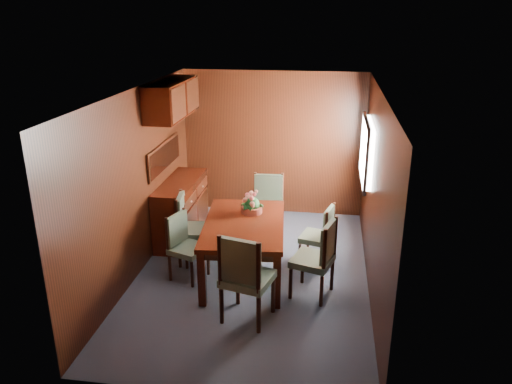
% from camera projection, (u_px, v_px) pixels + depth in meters
% --- Properties ---
extents(ground, '(4.50, 4.50, 0.00)m').
position_uv_depth(ground, '(253.00, 274.00, 6.63)').
color(ground, '#3A3F4F').
rests_on(ground, ground).
extents(room_shell, '(3.06, 4.52, 2.41)m').
position_uv_depth(room_shell, '(248.00, 149.00, 6.39)').
color(room_shell, black).
rests_on(room_shell, ground).
extents(sideboard, '(0.48, 1.40, 0.90)m').
position_uv_depth(sideboard, '(182.00, 209.00, 7.58)').
color(sideboard, '#330E06').
rests_on(sideboard, ground).
extents(dining_table, '(1.15, 1.70, 0.76)m').
position_uv_depth(dining_table, '(244.00, 230.00, 6.39)').
color(dining_table, '#330E06').
rests_on(dining_table, ground).
extents(chair_left_near, '(0.52, 0.53, 0.88)m').
position_uv_depth(chair_left_near, '(184.00, 242.00, 6.41)').
color(chair_left_near, black).
rests_on(chair_left_near, ground).
extents(chair_left_far, '(0.50, 0.52, 0.98)m').
position_uv_depth(chair_left_far, '(189.00, 224.00, 6.81)').
color(chair_left_far, black).
rests_on(chair_left_far, ground).
extents(chair_right_near, '(0.57, 0.58, 1.00)m').
position_uv_depth(chair_right_near, '(319.00, 255.00, 5.95)').
color(chair_right_near, black).
rests_on(chair_right_near, ground).
extents(chair_right_far, '(0.49, 0.50, 0.87)m').
position_uv_depth(chair_right_far, '(321.00, 233.00, 6.71)').
color(chair_right_far, black).
rests_on(chair_right_far, ground).
extents(chair_head, '(0.62, 0.61, 1.09)m').
position_uv_depth(chair_head, '(244.00, 274.00, 5.42)').
color(chair_head, black).
rests_on(chair_head, ground).
extents(chair_foot, '(0.50, 0.48, 0.99)m').
position_uv_depth(chair_foot, '(268.00, 203.00, 7.55)').
color(chair_foot, black).
rests_on(chair_foot, ground).
extents(flower_centerpiece, '(0.30, 0.30, 0.30)m').
position_uv_depth(flower_centerpiece, '(252.00, 202.00, 6.62)').
color(flower_centerpiece, '#AC4A34').
rests_on(flower_centerpiece, dining_table).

